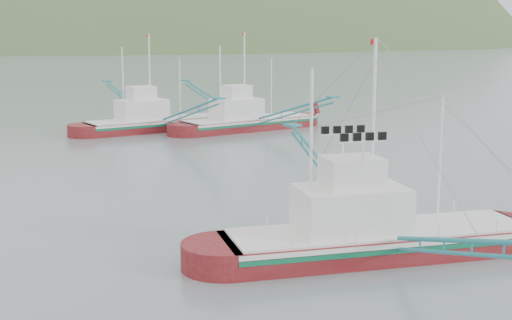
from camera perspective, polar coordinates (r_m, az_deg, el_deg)
ground at (r=34.90m, az=5.60°, el=-6.63°), size 1200.00×1200.00×0.00m
main_boat at (r=32.81m, az=9.72°, el=-4.01°), size 14.94×25.38×10.62m
bg_boat_far at (r=74.04m, az=-8.23°, el=3.45°), size 14.64×26.36×10.66m
bg_boat_right at (r=74.03m, az=-0.75°, el=3.56°), size 14.72×26.63×10.78m
headland_right at (r=525.37m, az=-4.53°, el=9.12°), size 684.00×432.00×306.00m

